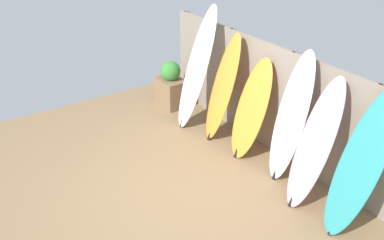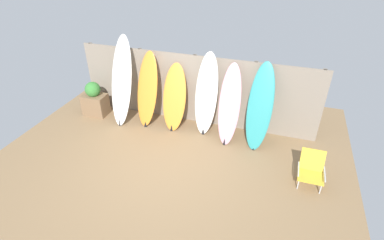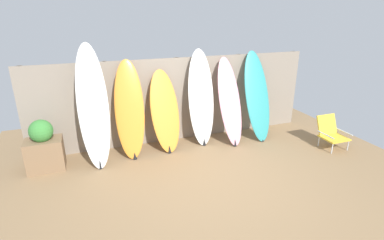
{
  "view_description": "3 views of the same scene",
  "coord_description": "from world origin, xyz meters",
  "px_view_note": "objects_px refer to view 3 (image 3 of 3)",
  "views": [
    {
      "loc": [
        4.1,
        -2.58,
        3.87
      ],
      "look_at": [
        -0.45,
        0.51,
        0.92
      ],
      "focal_mm": 40.0,
      "sensor_mm": 36.0,
      "label": 1
    },
    {
      "loc": [
        2.04,
        -4.44,
        4.22
      ],
      "look_at": [
        0.38,
        0.64,
        0.89
      ],
      "focal_mm": 28.0,
      "sensor_mm": 36.0,
      "label": 2
    },
    {
      "loc": [
        -1.82,
        -3.92,
        2.71
      ],
      "look_at": [
        -0.17,
        0.62,
        0.94
      ],
      "focal_mm": 28.0,
      "sensor_mm": 36.0,
      "label": 3
    }
  ],
  "objects_px": {
    "surfboard_orange_1": "(130,110)",
    "surfboard_orange_2": "(165,112)",
    "surfboard_teal_5": "(257,96)",
    "planter_box": "(44,148)",
    "surfboard_white_3": "(201,99)",
    "surfboard_pink_4": "(230,102)",
    "beach_chair": "(331,132)",
    "surfboard_white_0": "(93,107)"
  },
  "relations": [
    {
      "from": "surfboard_orange_2",
      "to": "beach_chair",
      "type": "xyz_separation_m",
      "value": [
        3.27,
        -1.09,
        -0.47
      ]
    },
    {
      "from": "surfboard_white_0",
      "to": "surfboard_white_3",
      "type": "distance_m",
      "value": 2.16
    },
    {
      "from": "surfboard_white_3",
      "to": "beach_chair",
      "type": "height_order",
      "value": "surfboard_white_3"
    },
    {
      "from": "surfboard_white_0",
      "to": "surfboard_orange_1",
      "type": "bearing_deg",
      "value": 7.04
    },
    {
      "from": "surfboard_white_0",
      "to": "planter_box",
      "type": "height_order",
      "value": "surfboard_white_0"
    },
    {
      "from": "surfboard_white_0",
      "to": "beach_chair",
      "type": "bearing_deg",
      "value": -11.96
    },
    {
      "from": "planter_box",
      "to": "surfboard_orange_1",
      "type": "bearing_deg",
      "value": 2.95
    },
    {
      "from": "surfboard_orange_2",
      "to": "planter_box",
      "type": "height_order",
      "value": "surfboard_orange_2"
    },
    {
      "from": "surfboard_teal_5",
      "to": "surfboard_white_3",
      "type": "bearing_deg",
      "value": 174.97
    },
    {
      "from": "surfboard_teal_5",
      "to": "beach_chair",
      "type": "distance_m",
      "value": 1.69
    },
    {
      "from": "surfboard_white_0",
      "to": "planter_box",
      "type": "distance_m",
      "value": 1.12
    },
    {
      "from": "surfboard_orange_1",
      "to": "beach_chair",
      "type": "relative_size",
      "value": 2.89
    },
    {
      "from": "surfboard_teal_5",
      "to": "surfboard_orange_1",
      "type": "bearing_deg",
      "value": 179.31
    },
    {
      "from": "surfboard_pink_4",
      "to": "surfboard_orange_2",
      "type": "bearing_deg",
      "value": 175.68
    },
    {
      "from": "surfboard_white_0",
      "to": "surfboard_orange_1",
      "type": "xyz_separation_m",
      "value": [
        0.65,
        0.08,
        -0.16
      ]
    },
    {
      "from": "surfboard_white_0",
      "to": "surfboard_teal_5",
      "type": "xyz_separation_m",
      "value": [
        3.43,
        0.05,
        -0.14
      ]
    },
    {
      "from": "surfboard_teal_5",
      "to": "beach_chair",
      "type": "relative_size",
      "value": 2.94
    },
    {
      "from": "surfboard_orange_2",
      "to": "surfboard_pink_4",
      "type": "relative_size",
      "value": 0.9
    },
    {
      "from": "surfboard_orange_1",
      "to": "surfboard_pink_4",
      "type": "bearing_deg",
      "value": -1.92
    },
    {
      "from": "surfboard_pink_4",
      "to": "beach_chair",
      "type": "height_order",
      "value": "surfboard_pink_4"
    },
    {
      "from": "surfboard_teal_5",
      "to": "planter_box",
      "type": "distance_m",
      "value": 4.36
    },
    {
      "from": "surfboard_white_3",
      "to": "planter_box",
      "type": "relative_size",
      "value": 2.11
    },
    {
      "from": "beach_chair",
      "to": "planter_box",
      "type": "height_order",
      "value": "planter_box"
    },
    {
      "from": "surfboard_orange_1",
      "to": "surfboard_teal_5",
      "type": "relative_size",
      "value": 0.98
    },
    {
      "from": "surfboard_orange_2",
      "to": "surfboard_teal_5",
      "type": "height_order",
      "value": "surfboard_teal_5"
    },
    {
      "from": "surfboard_white_0",
      "to": "surfboard_pink_4",
      "type": "distance_m",
      "value": 2.75
    },
    {
      "from": "surfboard_white_3",
      "to": "surfboard_teal_5",
      "type": "height_order",
      "value": "surfboard_white_3"
    },
    {
      "from": "surfboard_orange_1",
      "to": "surfboard_orange_2",
      "type": "relative_size",
      "value": 1.15
    },
    {
      "from": "surfboard_orange_2",
      "to": "surfboard_orange_1",
      "type": "bearing_deg",
      "value": -177.16
    },
    {
      "from": "surfboard_orange_2",
      "to": "surfboard_teal_5",
      "type": "xyz_separation_m",
      "value": [
        2.07,
        -0.07,
        0.14
      ]
    },
    {
      "from": "surfboard_orange_1",
      "to": "surfboard_orange_2",
      "type": "distance_m",
      "value": 0.71
    },
    {
      "from": "surfboard_orange_1",
      "to": "surfboard_white_3",
      "type": "bearing_deg",
      "value": 3.01
    },
    {
      "from": "surfboard_white_3",
      "to": "surfboard_pink_4",
      "type": "relative_size",
      "value": 1.1
    },
    {
      "from": "surfboard_pink_4",
      "to": "surfboard_teal_5",
      "type": "distance_m",
      "value": 0.68
    },
    {
      "from": "surfboard_white_3",
      "to": "planter_box",
      "type": "height_order",
      "value": "surfboard_white_3"
    },
    {
      "from": "surfboard_teal_5",
      "to": "beach_chair",
      "type": "height_order",
      "value": "surfboard_teal_5"
    },
    {
      "from": "surfboard_orange_2",
      "to": "surfboard_teal_5",
      "type": "bearing_deg",
      "value": -1.89
    },
    {
      "from": "surfboard_teal_5",
      "to": "planter_box",
      "type": "xyz_separation_m",
      "value": [
        -4.33,
        -0.05,
        -0.52
      ]
    },
    {
      "from": "surfboard_orange_2",
      "to": "surfboard_white_3",
      "type": "distance_m",
      "value": 0.82
    },
    {
      "from": "surfboard_white_0",
      "to": "beach_chair",
      "type": "relative_size",
      "value": 3.39
    },
    {
      "from": "planter_box",
      "to": "surfboard_teal_5",
      "type": "bearing_deg",
      "value": 0.62
    },
    {
      "from": "surfboard_orange_2",
      "to": "beach_chair",
      "type": "relative_size",
      "value": 2.51
    }
  ]
}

